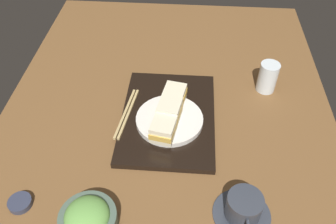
{
  "coord_description": "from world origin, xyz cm",
  "views": [
    {
      "loc": [
        70.75,
        5.88,
        75.05
      ],
      "look_at": [
        1.47,
        0.66,
        5.0
      ],
      "focal_mm": 37.3,
      "sensor_mm": 36.0,
      "label": 1
    }
  ],
  "objects_px": {
    "coffee_cup": "(243,208)",
    "small_sauce_dish": "(20,203)",
    "drinking_glass": "(268,77)",
    "sandwich_far": "(164,129)",
    "sandwich_near": "(174,96)",
    "salad_bowl": "(88,219)",
    "sandwich_middle": "(170,111)",
    "chopsticks_pair": "(127,114)",
    "sandwich_plate": "(169,120)"
  },
  "relations": [
    {
      "from": "coffee_cup",
      "to": "chopsticks_pair",
      "type": "bearing_deg",
      "value": -132.6
    },
    {
      "from": "sandwich_middle",
      "to": "small_sauce_dish",
      "type": "relative_size",
      "value": 1.45
    },
    {
      "from": "salad_bowl",
      "to": "coffee_cup",
      "type": "xyz_separation_m",
      "value": [
        -0.05,
        0.35,
        -0.0
      ]
    },
    {
      "from": "sandwich_plate",
      "to": "salad_bowl",
      "type": "relative_size",
      "value": 1.49
    },
    {
      "from": "salad_bowl",
      "to": "coffee_cup",
      "type": "distance_m",
      "value": 0.35
    },
    {
      "from": "sandwich_middle",
      "to": "chopsticks_pair",
      "type": "bearing_deg",
      "value": -98.94
    },
    {
      "from": "sandwich_plate",
      "to": "chopsticks_pair",
      "type": "distance_m",
      "value": 0.13
    },
    {
      "from": "sandwich_plate",
      "to": "coffee_cup",
      "type": "xyz_separation_m",
      "value": [
        0.27,
        0.19,
        0.01
      ]
    },
    {
      "from": "coffee_cup",
      "to": "drinking_glass",
      "type": "xyz_separation_m",
      "value": [
        -0.46,
        0.11,
        0.02
      ]
    },
    {
      "from": "drinking_glass",
      "to": "salad_bowl",
      "type": "bearing_deg",
      "value": -41.72
    },
    {
      "from": "sandwich_near",
      "to": "drinking_glass",
      "type": "xyz_separation_m",
      "value": [
        -0.12,
        0.29,
        -0.01
      ]
    },
    {
      "from": "sandwich_plate",
      "to": "sandwich_middle",
      "type": "relative_size",
      "value": 2.37
    },
    {
      "from": "sandwich_plate",
      "to": "sandwich_far",
      "type": "relative_size",
      "value": 2.23
    },
    {
      "from": "sandwich_far",
      "to": "salad_bowl",
      "type": "relative_size",
      "value": 0.67
    },
    {
      "from": "sandwich_plate",
      "to": "sandwich_far",
      "type": "distance_m",
      "value": 0.08
    },
    {
      "from": "sandwich_near",
      "to": "salad_bowl",
      "type": "bearing_deg",
      "value": -23.12
    },
    {
      "from": "sandwich_plate",
      "to": "sandwich_far",
      "type": "bearing_deg",
      "value": -7.79
    },
    {
      "from": "salad_bowl",
      "to": "small_sauce_dish",
      "type": "bearing_deg",
      "value": -103.23
    },
    {
      "from": "salad_bowl",
      "to": "drinking_glass",
      "type": "relative_size",
      "value": 1.32
    },
    {
      "from": "sandwich_plate",
      "to": "sandwich_near",
      "type": "distance_m",
      "value": 0.07
    },
    {
      "from": "drinking_glass",
      "to": "small_sauce_dish",
      "type": "xyz_separation_m",
      "value": [
        0.47,
        -0.63,
        -0.04
      ]
    },
    {
      "from": "sandwich_near",
      "to": "sandwich_far",
      "type": "height_order",
      "value": "sandwich_far"
    },
    {
      "from": "sandwich_middle",
      "to": "small_sauce_dish",
      "type": "distance_m",
      "value": 0.44
    },
    {
      "from": "coffee_cup",
      "to": "small_sauce_dish",
      "type": "bearing_deg",
      "value": -88.7
    },
    {
      "from": "sandwich_plate",
      "to": "sandwich_near",
      "type": "relative_size",
      "value": 2.34
    },
    {
      "from": "drinking_glass",
      "to": "chopsticks_pair",
      "type": "bearing_deg",
      "value": -68.7
    },
    {
      "from": "salad_bowl",
      "to": "chopsticks_pair",
      "type": "distance_m",
      "value": 0.35
    },
    {
      "from": "chopsticks_pair",
      "to": "drinking_glass",
      "type": "distance_m",
      "value": 0.46
    },
    {
      "from": "small_sauce_dish",
      "to": "drinking_glass",
      "type": "bearing_deg",
      "value": 126.45
    },
    {
      "from": "sandwich_near",
      "to": "drinking_glass",
      "type": "bearing_deg",
      "value": 112.41
    },
    {
      "from": "sandwich_middle",
      "to": "chopsticks_pair",
      "type": "height_order",
      "value": "sandwich_middle"
    },
    {
      "from": "sandwich_middle",
      "to": "coffee_cup",
      "type": "relative_size",
      "value": 0.59
    },
    {
      "from": "drinking_glass",
      "to": "sandwich_near",
      "type": "bearing_deg",
      "value": -67.59
    },
    {
      "from": "chopsticks_pair",
      "to": "coffee_cup",
      "type": "bearing_deg",
      "value": 47.4
    },
    {
      "from": "chopsticks_pair",
      "to": "small_sauce_dish",
      "type": "distance_m",
      "value": 0.37
    },
    {
      "from": "chopsticks_pair",
      "to": "coffee_cup",
      "type": "xyz_separation_m",
      "value": [
        0.29,
        0.32,
        0.01
      ]
    },
    {
      "from": "sandwich_near",
      "to": "chopsticks_pair",
      "type": "xyz_separation_m",
      "value": [
        0.05,
        -0.14,
        -0.04
      ]
    },
    {
      "from": "sandwich_near",
      "to": "sandwich_middle",
      "type": "xyz_separation_m",
      "value": [
        0.07,
        -0.01,
        0.0
      ]
    },
    {
      "from": "sandwich_plate",
      "to": "small_sauce_dish",
      "type": "bearing_deg",
      "value": -50.01
    },
    {
      "from": "sandwich_middle",
      "to": "drinking_glass",
      "type": "height_order",
      "value": "drinking_glass"
    },
    {
      "from": "sandwich_middle",
      "to": "coffee_cup",
      "type": "xyz_separation_m",
      "value": [
        0.27,
        0.19,
        -0.03
      ]
    },
    {
      "from": "coffee_cup",
      "to": "drinking_glass",
      "type": "relative_size",
      "value": 1.39
    },
    {
      "from": "drinking_glass",
      "to": "small_sauce_dish",
      "type": "bearing_deg",
      "value": -53.55
    },
    {
      "from": "chopsticks_pair",
      "to": "sandwich_far",
      "type": "bearing_deg",
      "value": 53.72
    },
    {
      "from": "sandwich_near",
      "to": "sandwich_far",
      "type": "distance_m",
      "value": 0.13
    },
    {
      "from": "sandwich_near",
      "to": "chopsticks_pair",
      "type": "bearing_deg",
      "value": -71.11
    },
    {
      "from": "drinking_glass",
      "to": "sandwich_far",
      "type": "bearing_deg",
      "value": -50.51
    },
    {
      "from": "drinking_glass",
      "to": "coffee_cup",
      "type": "bearing_deg",
      "value": -13.31
    },
    {
      "from": "drinking_glass",
      "to": "small_sauce_dish",
      "type": "height_order",
      "value": "drinking_glass"
    },
    {
      "from": "sandwich_plate",
      "to": "sandwich_far",
      "type": "xyz_separation_m",
      "value": [
        0.07,
        -0.01,
        0.03
      ]
    }
  ]
}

